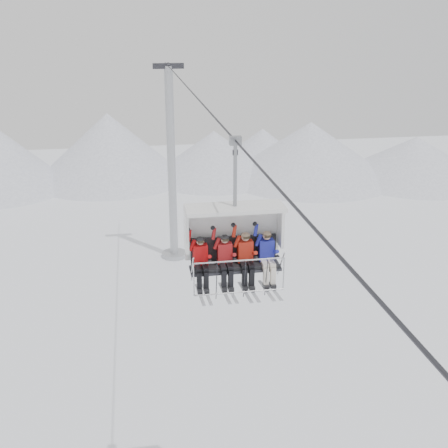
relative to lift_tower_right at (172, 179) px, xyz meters
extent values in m
cone|color=white|center=(-5.00, 22.00, -2.28)|extent=(16.00, 16.00, 7.00)
cone|color=white|center=(6.00, 21.00, -3.28)|extent=(14.00, 14.00, 5.00)
cone|color=white|center=(16.00, 19.00, -2.78)|extent=(18.00, 18.00, 6.00)
cone|color=white|center=(27.00, 17.00, -3.53)|extent=(16.00, 16.00, 4.50)
cone|color=white|center=(12.00, 24.00, -3.53)|extent=(12.00, 12.00, 4.50)
cylinder|color=#A2A5A9|center=(0.00, 0.00, 0.87)|extent=(0.56, 0.56, 13.30)
cylinder|color=#A2A5A9|center=(0.00, 0.00, -5.63)|extent=(1.80, 1.80, 0.30)
cube|color=#2D2D32|center=(0.00, 0.00, 7.52)|extent=(2.00, 0.35, 0.35)
cylinder|color=#2D2D32|center=(0.00, -22.00, 7.52)|extent=(0.06, 50.00, 0.06)
cube|color=black|center=(0.00, -23.84, 4.17)|extent=(2.33, 0.55, 0.10)
cube|color=black|center=(0.00, -23.58, 4.56)|extent=(2.33, 0.10, 0.68)
cube|color=#2D2D32|center=(0.00, -23.84, 4.08)|extent=(2.43, 0.60, 0.08)
cube|color=white|center=(0.00, -23.36, 4.98)|extent=(2.59, 0.10, 1.55)
cube|color=white|center=(0.00, -23.76, 5.75)|extent=(2.59, 0.90, 0.10)
cylinder|color=#B7B8BC|center=(0.00, -24.39, 4.54)|extent=(2.37, 0.04, 0.04)
cylinder|color=#B7B8BC|center=(0.00, -24.46, 3.67)|extent=(2.37, 0.04, 0.04)
cylinder|color=gray|center=(0.00, -23.74, 6.64)|extent=(0.10, 0.10, 1.77)
cube|color=gray|center=(0.00, -23.74, 7.52)|extent=(0.30, 0.18, 0.22)
cube|color=#BC0D0F|center=(-0.93, -23.80, 4.53)|extent=(0.38, 0.25, 0.56)
sphere|color=tan|center=(-0.93, -23.84, 4.92)|extent=(0.21, 0.21, 0.21)
cube|color=black|center=(-1.02, -24.24, 4.00)|extent=(0.13, 0.15, 0.45)
cube|color=black|center=(-0.84, -24.24, 4.00)|extent=(0.13, 0.15, 0.45)
cube|color=silver|center=(-1.02, -24.34, 3.63)|extent=(0.09, 1.69, 0.26)
cube|color=silver|center=(-0.84, -24.34, 3.63)|extent=(0.09, 1.69, 0.26)
cube|color=#AE1B1E|center=(-0.28, -23.80, 4.53)|extent=(0.38, 0.25, 0.56)
sphere|color=tan|center=(-0.28, -23.84, 4.93)|extent=(0.21, 0.21, 0.21)
cube|color=black|center=(-0.37, -24.24, 3.99)|extent=(0.13, 0.15, 0.45)
cube|color=black|center=(-0.19, -24.24, 3.99)|extent=(0.13, 0.15, 0.45)
cube|color=silver|center=(-0.37, -24.34, 3.63)|extent=(0.09, 1.69, 0.26)
cube|color=silver|center=(-0.19, -24.34, 3.63)|extent=(0.09, 1.69, 0.26)
cube|color=red|center=(0.27, -23.80, 4.54)|extent=(0.40, 0.27, 0.59)
sphere|color=tan|center=(0.27, -23.84, 4.96)|extent=(0.22, 0.22, 0.22)
cube|color=black|center=(0.18, -24.24, 3.98)|extent=(0.13, 0.15, 0.47)
cube|color=black|center=(0.37, -24.24, 3.98)|extent=(0.13, 0.15, 0.47)
cube|color=silver|center=(0.18, -24.34, 3.61)|extent=(0.09, 1.69, 0.26)
cube|color=silver|center=(0.37, -24.34, 3.61)|extent=(0.09, 1.69, 0.26)
cube|color=#2026A5|center=(0.85, -23.80, 4.54)|extent=(0.40, 0.26, 0.59)
sphere|color=tan|center=(0.85, -23.84, 4.96)|extent=(0.22, 0.22, 0.22)
cube|color=silver|center=(0.75, -24.24, 3.98)|extent=(0.13, 0.15, 0.47)
cube|color=silver|center=(0.94, -24.24, 3.98)|extent=(0.13, 0.15, 0.47)
cube|color=silver|center=(0.75, -24.34, 3.61)|extent=(0.09, 1.69, 0.26)
cube|color=silver|center=(0.94, -24.34, 3.61)|extent=(0.09, 1.69, 0.26)
camera|label=1|loc=(-2.53, -37.33, 10.38)|focal=45.00mm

